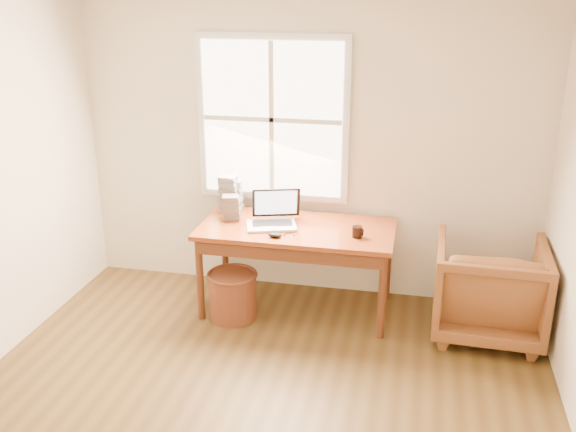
# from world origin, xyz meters

# --- Properties ---
(room_shell) EXTENTS (4.04, 4.54, 2.64)m
(room_shell) POSITION_xyz_m (-0.02, 0.16, 1.32)
(room_shell) COLOR brown
(room_shell) RESTS_ON ground
(desk) EXTENTS (1.60, 0.80, 0.04)m
(desk) POSITION_xyz_m (0.00, 1.80, 0.73)
(desk) COLOR brown
(desk) RESTS_ON room_shell
(armchair) EXTENTS (0.85, 0.88, 0.78)m
(armchair) POSITION_xyz_m (1.55, 1.71, 0.39)
(armchair) COLOR brown
(armchair) RESTS_ON room_shell
(wicker_stool) EXTENTS (0.43, 0.43, 0.39)m
(wicker_stool) POSITION_xyz_m (-0.49, 1.53, 0.20)
(wicker_stool) COLOR brown
(wicker_stool) RESTS_ON room_shell
(laptop) EXTENTS (0.45, 0.46, 0.26)m
(laptop) POSITION_xyz_m (-0.21, 1.75, 0.88)
(laptop) COLOR silver
(laptop) RESTS_ON desk
(mouse) EXTENTS (0.12, 0.07, 0.04)m
(mouse) POSITION_xyz_m (-0.12, 1.53, 0.77)
(mouse) COLOR black
(mouse) RESTS_ON desk
(coffee_mug) EXTENTS (0.08, 0.08, 0.09)m
(coffee_mug) POSITION_xyz_m (0.51, 1.67, 0.79)
(coffee_mug) COLOR black
(coffee_mug) RESTS_ON desk
(cd_stack_a) EXTENTS (0.14, 0.13, 0.27)m
(cd_stack_a) POSITION_xyz_m (-0.63, 2.09, 0.89)
(cd_stack_a) COLOR #B5BBC1
(cd_stack_a) RESTS_ON desk
(cd_stack_b) EXTENTS (0.16, 0.15, 0.21)m
(cd_stack_b) POSITION_xyz_m (-0.58, 1.85, 0.86)
(cd_stack_b) COLOR #2B2A30
(cd_stack_b) RESTS_ON desk
(cd_stack_c) EXTENTS (0.15, 0.13, 0.33)m
(cd_stack_c) POSITION_xyz_m (-0.65, 2.02, 0.92)
(cd_stack_c) COLOR #AAA8B6
(cd_stack_c) RESTS_ON desk
(cd_stack_d) EXTENTS (0.16, 0.15, 0.16)m
(cd_stack_d) POSITION_xyz_m (-0.31, 2.16, 0.83)
(cd_stack_d) COLOR silver
(cd_stack_d) RESTS_ON desk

